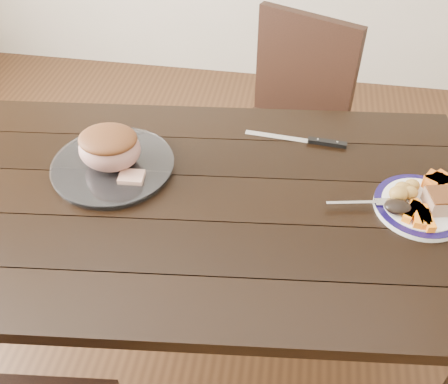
% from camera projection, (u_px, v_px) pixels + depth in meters
% --- Properties ---
extents(ground, '(4.00, 4.00, 0.00)m').
position_uv_depth(ground, '(204.00, 339.00, 1.90)').
color(ground, '#472B16').
rests_on(ground, ground).
extents(dining_table, '(1.69, 1.07, 0.75)m').
position_uv_depth(dining_table, '(198.00, 220.00, 1.45)').
color(dining_table, black).
rests_on(dining_table, ground).
extents(chair_far, '(0.56, 0.56, 0.93)m').
position_uv_depth(chair_far, '(288.00, 121.00, 2.04)').
color(chair_far, black).
rests_on(chair_far, ground).
extents(dinner_plate, '(0.25, 0.25, 0.02)m').
position_uv_depth(dinner_plate, '(420.00, 207.00, 1.34)').
color(dinner_plate, white).
rests_on(dinner_plate, dining_table).
extents(plate_rim, '(0.25, 0.25, 0.02)m').
position_uv_depth(plate_rim, '(421.00, 204.00, 1.34)').
color(plate_rim, '#120B3A').
rests_on(plate_rim, dinner_plate).
extents(serving_platter, '(0.35, 0.35, 0.02)m').
position_uv_depth(serving_platter, '(113.00, 167.00, 1.47)').
color(serving_platter, white).
rests_on(serving_platter, dining_table).
extents(pork_slice, '(0.11, 0.09, 0.04)m').
position_uv_depth(pork_slice, '(445.00, 201.00, 1.31)').
color(pork_slice, tan).
rests_on(pork_slice, dinner_plate).
extents(roasted_potatoes, '(0.09, 0.09, 0.04)m').
position_uv_depth(roasted_potatoes, '(405.00, 191.00, 1.34)').
color(roasted_potatoes, gold).
rests_on(roasted_potatoes, dinner_plate).
extents(carrot_batons, '(0.08, 0.11, 0.02)m').
position_uv_depth(carrot_batons, '(419.00, 215.00, 1.29)').
color(carrot_batons, orange).
rests_on(carrot_batons, dinner_plate).
extents(pumpkin_wedges, '(0.09, 0.09, 0.04)m').
position_uv_depth(pumpkin_wedges, '(439.00, 184.00, 1.36)').
color(pumpkin_wedges, orange).
rests_on(pumpkin_wedges, dinner_plate).
extents(dark_mushroom, '(0.07, 0.05, 0.03)m').
position_uv_depth(dark_mushroom, '(398.00, 207.00, 1.30)').
color(dark_mushroom, black).
rests_on(dark_mushroom, dinner_plate).
extents(fork, '(0.18, 0.05, 0.00)m').
position_uv_depth(fork, '(364.00, 203.00, 1.34)').
color(fork, silver).
rests_on(fork, dinner_plate).
extents(roast_joint, '(0.18, 0.15, 0.12)m').
position_uv_depth(roast_joint, '(110.00, 149.00, 1.42)').
color(roast_joint, '#A97267').
rests_on(roast_joint, serving_platter).
extents(cut_slice, '(0.07, 0.06, 0.02)m').
position_uv_depth(cut_slice, '(132.00, 177.00, 1.41)').
color(cut_slice, tan).
rests_on(cut_slice, serving_platter).
extents(carving_knife, '(0.32, 0.05, 0.01)m').
position_uv_depth(carving_knife, '(314.00, 141.00, 1.56)').
color(carving_knife, silver).
rests_on(carving_knife, dining_table).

